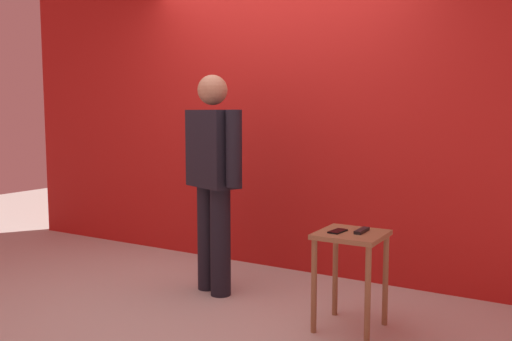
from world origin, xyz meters
name	(u,v)px	position (x,y,z in m)	size (l,w,h in m)	color
ground_plane	(195,308)	(0.00, 0.00, 0.00)	(12.00, 12.00, 0.00)	#B7B2A8
back_wall_red	(279,83)	(0.00, 1.24, 1.62)	(5.99, 0.12, 3.23)	#B41C18
standing_person	(213,172)	(-0.09, 0.35, 0.92)	(0.63, 0.37, 1.64)	black
side_table	(351,253)	(1.06, 0.20, 0.49)	(0.40, 0.40, 0.62)	olive
cell_phone	(338,231)	(0.99, 0.17, 0.62)	(0.07, 0.14, 0.01)	black
tv_remote	(362,231)	(1.12, 0.24, 0.63)	(0.04, 0.17, 0.02)	black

